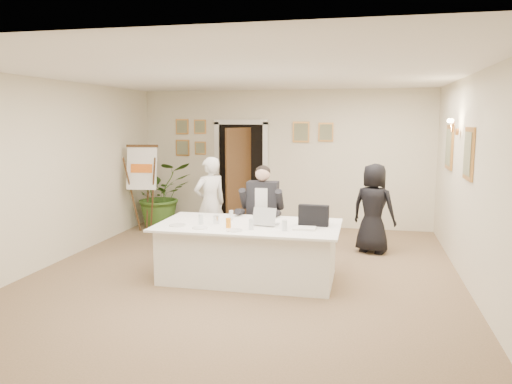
{
  "coord_description": "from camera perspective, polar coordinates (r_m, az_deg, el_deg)",
  "views": [
    {
      "loc": [
        1.64,
        -6.65,
        2.19
      ],
      "look_at": [
        0.05,
        0.6,
        1.12
      ],
      "focal_mm": 35.0,
      "sensor_mm": 36.0,
      "label": 1
    }
  ],
  "objects": [
    {
      "name": "flip_chart",
      "position": [
        9.99,
        -12.67,
        -0.09
      ],
      "size": [
        0.6,
        0.4,
        1.68
      ],
      "color": "#3F2714",
      "rests_on": "floor"
    },
    {
      "name": "seated_man",
      "position": [
        7.76,
        0.71,
        -2.41
      ],
      "size": [
        0.8,
        0.84,
        1.52
      ],
      "primitive_type": null,
      "rotation": [
        0.0,
        0.0,
        0.26
      ],
      "color": "black",
      "rests_on": "floor"
    },
    {
      "name": "conference_table",
      "position": [
        6.95,
        -0.86,
        -6.76
      ],
      "size": [
        2.49,
        1.34,
        0.78
      ],
      "color": "white",
      "rests_on": "floor"
    },
    {
      "name": "doorway",
      "position": [
        10.35,
        -1.79,
        1.86
      ],
      "size": [
        1.14,
        0.86,
        2.2
      ],
      "color": "black",
      "rests_on": "floor"
    },
    {
      "name": "standing_woman",
      "position": [
        8.46,
        13.29,
        -1.83
      ],
      "size": [
        0.85,
        0.72,
        1.49
      ],
      "primitive_type": "imported",
      "rotation": [
        0.0,
        0.0,
        2.75
      ],
      "color": "black",
      "rests_on": "floor"
    },
    {
      "name": "pictures_right_wall",
      "position": [
        7.98,
        22.03,
        4.46
      ],
      "size": [
        0.06,
        2.2,
        0.8
      ],
      "primitive_type": null,
      "color": "#C48943",
      "rests_on": "wall_right"
    },
    {
      "name": "oj_glass",
      "position": [
        6.62,
        -3.18,
        -3.56
      ],
      "size": [
        0.07,
        0.07,
        0.13
      ],
      "primitive_type": "cylinder",
      "rotation": [
        0.0,
        0.0,
        0.09
      ],
      "color": "orange",
      "rests_on": "conference_table"
    },
    {
      "name": "wall_left",
      "position": [
        8.15,
        -22.4,
        2.04
      ],
      "size": [
        0.1,
        7.0,
        2.8
      ],
      "primitive_type": "cube",
      "color": "beige",
      "rests_on": "floor"
    },
    {
      "name": "wall_sconce",
      "position": [
        7.95,
        21.67,
        7.0
      ],
      "size": [
        0.2,
        0.3,
        0.24
      ],
      "primitive_type": null,
      "color": "#B47139",
      "rests_on": "wall_right"
    },
    {
      "name": "pictures_back_wall",
      "position": [
        10.42,
        -1.17,
        6.35
      ],
      "size": [
        3.4,
        0.06,
        0.8
      ],
      "primitive_type": null,
      "color": "#C48943",
      "rests_on": "wall_back"
    },
    {
      "name": "wall_front",
      "position": [
        3.64,
        -14.8,
        -4.6
      ],
      "size": [
        6.0,
        0.1,
        2.8
      ],
      "primitive_type": "cube",
      "color": "beige",
      "rests_on": "floor"
    },
    {
      "name": "wall_back",
      "position": [
        10.32,
        3.21,
        3.82
      ],
      "size": [
        6.0,
        0.1,
        2.8
      ],
      "primitive_type": "cube",
      "color": "beige",
      "rests_on": "floor"
    },
    {
      "name": "paper_stack",
      "position": [
        6.56,
        5.56,
        -4.15
      ],
      "size": [
        0.29,
        0.21,
        0.03
      ],
      "primitive_type": "cube",
      "rotation": [
        0.0,
        0.0,
        0.0
      ],
      "color": "white",
      "rests_on": "conference_table"
    },
    {
      "name": "ceiling",
      "position": [
        6.88,
        -1.5,
        13.3
      ],
      "size": [
        6.0,
        7.0,
        0.02
      ],
      "primitive_type": "cube",
      "color": "white",
      "rests_on": "wall_back"
    },
    {
      "name": "steel_jug",
      "position": [
        6.89,
        -4.56,
        -3.2
      ],
      "size": [
        0.1,
        0.1,
        0.11
      ],
      "primitive_type": "cylinder",
      "rotation": [
        0.0,
        0.0,
        0.23
      ],
      "color": "silver",
      "rests_on": "conference_table"
    },
    {
      "name": "standing_man",
      "position": [
        8.46,
        -5.27,
        -1.33
      ],
      "size": [
        0.68,
        0.68,
        1.58
      ],
      "primitive_type": "imported",
      "rotation": [
        0.0,
        0.0,
        3.92
      ],
      "color": "white",
      "rests_on": "floor"
    },
    {
      "name": "laptop",
      "position": [
        6.8,
        1.15,
        -2.61
      ],
      "size": [
        0.37,
        0.39,
        0.28
      ],
      "primitive_type": null,
      "rotation": [
        0.0,
        0.0,
        -0.15
      ],
      "color": "#B7BABC",
      "rests_on": "conference_table"
    },
    {
      "name": "plate_left",
      "position": [
        6.83,
        -8.95,
        -3.78
      ],
      "size": [
        0.29,
        0.29,
        0.01
      ],
      "primitive_type": "cylinder",
      "rotation": [
        0.0,
        0.0,
        -0.33
      ],
      "color": "white",
      "rests_on": "conference_table"
    },
    {
      "name": "plate_mid",
      "position": [
        6.63,
        -6.4,
        -4.09
      ],
      "size": [
        0.25,
        0.25,
        0.01
      ],
      "primitive_type": "cylinder",
      "rotation": [
        0.0,
        0.0,
        -0.2
      ],
      "color": "white",
      "rests_on": "conference_table"
    },
    {
      "name": "floor",
      "position": [
        7.2,
        -1.42,
        -9.5
      ],
      "size": [
        7.0,
        7.0,
        0.0
      ],
      "primitive_type": "plane",
      "color": "brown",
      "rests_on": "ground"
    },
    {
      "name": "laptop_bag",
      "position": [
        6.78,
        6.6,
        -2.67
      ],
      "size": [
        0.41,
        0.14,
        0.28
      ],
      "primitive_type": "cube",
      "rotation": [
        0.0,
        0.0,
        -0.06
      ],
      "color": "black",
      "rests_on": "conference_table"
    },
    {
      "name": "plate_near",
      "position": [
        6.45,
        -2.51,
        -4.39
      ],
      "size": [
        0.26,
        0.26,
        0.01
      ],
      "primitive_type": "cylinder",
      "rotation": [
        0.0,
        0.0,
        -0.26
      ],
      "color": "white",
      "rests_on": "conference_table"
    },
    {
      "name": "glass_a",
      "position": [
        6.88,
        -6.32,
        -3.11
      ],
      "size": [
        0.07,
        0.07,
        0.14
      ],
      "primitive_type": "cylinder",
      "rotation": [
        0.0,
        0.0,
        0.18
      ],
      "color": "silver",
      "rests_on": "conference_table"
    },
    {
      "name": "glass_b",
      "position": [
        6.51,
        -0.55,
        -3.71
      ],
      "size": [
        0.08,
        0.08,
        0.14
      ],
      "primitive_type": "cylinder",
      "rotation": [
        0.0,
        0.0,
        -0.28
      ],
      "color": "silver",
      "rests_on": "conference_table"
    },
    {
      "name": "glass_d",
      "position": [
        7.14,
        -2.85,
        -2.66
      ],
      "size": [
        0.07,
        0.07,
        0.14
      ],
      "primitive_type": "cylinder",
      "rotation": [
        0.0,
        0.0,
        0.23
      ],
      "color": "silver",
      "rests_on": "conference_table"
    },
    {
      "name": "potted_palm",
      "position": [
        10.46,
        -10.84,
        -0.26
      ],
      "size": [
        1.6,
        1.59,
        1.34
      ],
      "primitive_type": "imported",
      "rotation": [
        0.0,
        0.0,
        0.72
      ],
      "color": "#365B1E",
      "rests_on": "floor"
    },
    {
      "name": "wall_right",
      "position": [
        6.84,
        23.76,
        0.88
      ],
      "size": [
        0.1,
        7.0,
        2.8
      ],
      "primitive_type": "cube",
      "color": "beige",
      "rests_on": "floor"
    },
    {
      "name": "glass_c",
      "position": [
        6.45,
        3.27,
        -3.84
      ],
      "size": [
        0.08,
        0.08,
        0.14
      ],
      "primitive_type": "cylinder",
      "rotation": [
        0.0,
        0.0,
        -0.14
      ],
      "color": "silver",
      "rests_on": "conference_table"
    }
  ]
}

